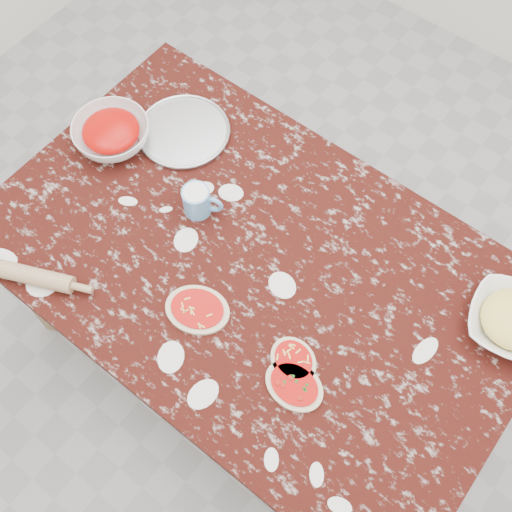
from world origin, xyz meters
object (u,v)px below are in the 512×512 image
object	(u,v)px
flour_mug	(198,201)
sauce_bowl	(112,134)
pizza_tray	(184,132)
rolling_pin	(29,275)
worktable	(256,276)
cheese_bowl	(512,322)

from	to	relation	value
flour_mug	sauce_bowl	bearing A→B (deg)	175.70
pizza_tray	flour_mug	distance (m)	0.30
flour_mug	rolling_pin	xyz separation A→B (m)	(-0.23, -0.48, -0.02)
pizza_tray	sauce_bowl	size ratio (longest dim) A/B	1.20
worktable	rolling_pin	size ratio (longest dim) A/B	6.11
pizza_tray	cheese_bowl	bearing A→B (deg)	2.34
flour_mug	pizza_tray	bearing A→B (deg)	139.81
flour_mug	rolling_pin	world-z (taller)	flour_mug
pizza_tray	rolling_pin	xyz separation A→B (m)	(0.00, -0.67, 0.02)
cheese_bowl	rolling_pin	bearing A→B (deg)	-148.12
sauce_bowl	flour_mug	bearing A→B (deg)	-4.30
worktable	rolling_pin	world-z (taller)	rolling_pin
worktable	cheese_bowl	distance (m)	0.74
worktable	pizza_tray	distance (m)	0.54
worktable	flour_mug	xyz separation A→B (m)	(-0.25, 0.04, 0.13)
sauce_bowl	rolling_pin	bearing A→B (deg)	-72.61
sauce_bowl	flour_mug	world-z (taller)	flour_mug
worktable	sauce_bowl	distance (m)	0.65
worktable	rolling_pin	distance (m)	0.66
flour_mug	cheese_bowl	bearing A→B (deg)	14.63
pizza_tray	flour_mug	size ratio (longest dim) A/B	2.44
sauce_bowl	cheese_bowl	size ratio (longest dim) A/B	1.01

